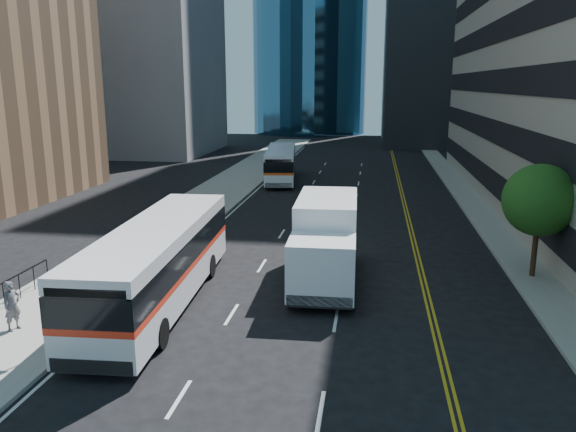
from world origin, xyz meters
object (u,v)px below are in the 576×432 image
Objects in this scene: bus_front at (158,262)px; bus_rear at (281,163)px; street_tree at (540,200)px; pedestrian at (12,306)px; box_truck at (326,240)px.

bus_front is 30.04m from bus_rear.
bus_front is (-15.60, -5.37, -1.86)m from street_tree.
street_tree is at bearing -48.66° from pedestrian.
bus_rear is at bearing 101.79° from box_truck.
pedestrian is at bearing -104.28° from bus_rear.
street_tree is 29.26m from bus_rear.
box_truck is (6.34, 3.57, 0.15)m from bus_front.
pedestrian is (-4.09, -33.45, -0.54)m from bus_rear.
pedestrian is (-10.42, -6.98, -0.88)m from box_truck.
street_tree reaches higher than bus_rear.
box_truck reaches higher than bus_rear.
box_truck reaches higher than pedestrian.
street_tree is 9.59m from box_truck.
bus_front is 7.27m from box_truck.
bus_rear is 33.70m from pedestrian.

